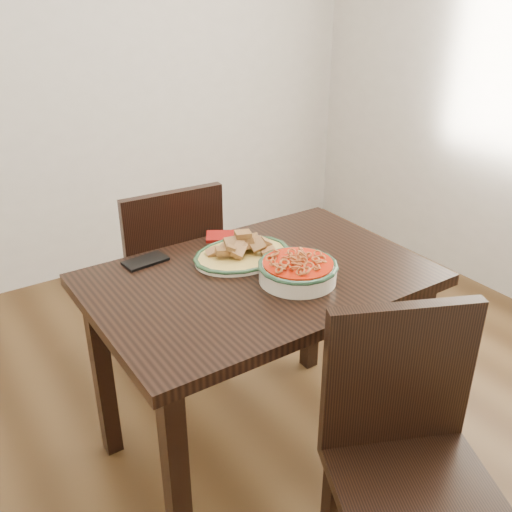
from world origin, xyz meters
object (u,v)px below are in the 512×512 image
fish_plate (242,246)px  smartphone (145,261)px  noodle_bowl (298,268)px  chair_near (407,451)px  dining_table (259,303)px  chair_far (168,270)px

fish_plate → smartphone: 0.34m
fish_plate → noodle_bowl: (0.06, -0.24, -0.00)m
chair_near → smartphone: 1.04m
dining_table → noodle_bowl: size_ratio=4.23×
noodle_bowl → fish_plate: bearing=104.5°
chair_far → chair_near: size_ratio=1.00×
noodle_bowl → smartphone: bearing=132.2°
fish_plate → noodle_bowl: 0.25m
chair_near → noodle_bowl: bearing=109.5°
dining_table → chair_far: 0.66m
chair_far → fish_plate: bearing=100.5°
chair_far → chair_near: 1.31m
smartphone → chair_near: bearing=-78.1°
chair_far → smartphone: chair_far is taller
dining_table → chair_near: size_ratio=1.24×
dining_table → noodle_bowl: bearing=-52.2°
chair_far → noodle_bowl: (0.12, -0.74, 0.29)m
chair_far → smartphone: (-0.23, -0.35, 0.26)m
dining_table → chair_near: chair_near is taller
dining_table → smartphone: (-0.28, 0.29, 0.11)m
noodle_bowl → smartphone: (-0.36, 0.40, -0.04)m
chair_far → smartphone: size_ratio=6.00×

